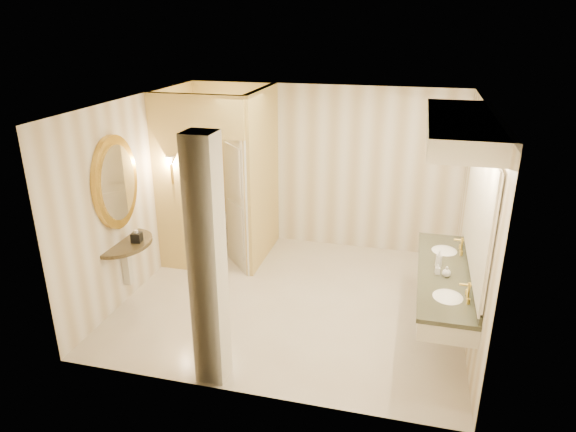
# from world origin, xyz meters

# --- Properties ---
(floor) EXTENTS (4.50, 4.50, 0.00)m
(floor) POSITION_xyz_m (0.00, 0.00, 0.00)
(floor) COLOR beige
(floor) RESTS_ON ground
(ceiling) EXTENTS (4.50, 4.50, 0.00)m
(ceiling) POSITION_xyz_m (0.00, 0.00, 2.70)
(ceiling) COLOR white
(ceiling) RESTS_ON wall_back
(wall_back) EXTENTS (4.50, 0.02, 2.70)m
(wall_back) POSITION_xyz_m (0.00, 2.00, 1.35)
(wall_back) COLOR silver
(wall_back) RESTS_ON floor
(wall_front) EXTENTS (4.50, 0.02, 2.70)m
(wall_front) POSITION_xyz_m (0.00, -2.00, 1.35)
(wall_front) COLOR silver
(wall_front) RESTS_ON floor
(wall_left) EXTENTS (0.02, 4.00, 2.70)m
(wall_left) POSITION_xyz_m (-2.25, 0.00, 1.35)
(wall_left) COLOR silver
(wall_left) RESTS_ON floor
(wall_right) EXTENTS (0.02, 4.00, 2.70)m
(wall_right) POSITION_xyz_m (2.25, 0.00, 1.35)
(wall_right) COLOR silver
(wall_right) RESTS_ON floor
(toilet_closet) EXTENTS (1.50, 1.55, 2.70)m
(toilet_closet) POSITION_xyz_m (-1.14, 0.96, 1.39)
(toilet_closet) COLOR #DFC175
(toilet_closet) RESTS_ON floor
(wall_sconce) EXTENTS (0.14, 0.14, 0.42)m
(wall_sconce) POSITION_xyz_m (-1.93, 0.43, 1.73)
(wall_sconce) COLOR gold
(wall_sconce) RESTS_ON toilet_closet
(vanity) EXTENTS (0.75, 2.43, 2.09)m
(vanity) POSITION_xyz_m (1.98, -0.40, 1.63)
(vanity) COLOR beige
(vanity) RESTS_ON floor
(console_shelf) EXTENTS (0.95, 0.95, 1.92)m
(console_shelf) POSITION_xyz_m (-2.21, -0.56, 1.34)
(console_shelf) COLOR black
(console_shelf) RESTS_ON floor
(pillar) EXTENTS (0.31, 0.31, 2.70)m
(pillar) POSITION_xyz_m (-0.45, -1.80, 1.35)
(pillar) COLOR beige
(pillar) RESTS_ON floor
(tissue_box) EXTENTS (0.15, 0.15, 0.13)m
(tissue_box) POSITION_xyz_m (-2.02, -0.52, 0.94)
(tissue_box) COLOR black
(tissue_box) RESTS_ON console_shelf
(toilet) EXTENTS (0.65, 0.85, 0.77)m
(toilet) POSITION_xyz_m (-1.72, 1.59, 0.38)
(toilet) COLOR white
(toilet) RESTS_ON floor
(soap_bottle_a) EXTENTS (0.06, 0.06, 0.12)m
(soap_bottle_a) POSITION_xyz_m (1.85, -0.49, 0.93)
(soap_bottle_a) COLOR beige
(soap_bottle_a) RESTS_ON vanity
(soap_bottle_b) EXTENTS (0.10, 0.10, 0.13)m
(soap_bottle_b) POSITION_xyz_m (1.95, -0.53, 0.94)
(soap_bottle_b) COLOR silver
(soap_bottle_b) RESTS_ON vanity
(soap_bottle_c) EXTENTS (0.10, 0.10, 0.21)m
(soap_bottle_c) POSITION_xyz_m (1.86, -0.29, 0.98)
(soap_bottle_c) COLOR #C6B28C
(soap_bottle_c) RESTS_ON vanity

